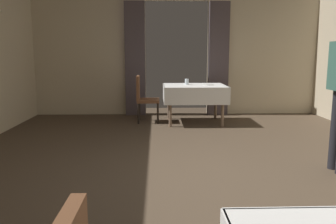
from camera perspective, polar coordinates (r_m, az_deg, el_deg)
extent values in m
plane|color=#4C3D2D|center=(3.91, 4.95, -10.86)|extent=(10.08, 10.08, 0.00)
cube|color=beige|center=(7.98, -12.93, 10.36)|extent=(2.50, 0.12, 3.00)
cube|color=beige|center=(8.19, 15.41, 10.24)|extent=(2.50, 0.12, 3.00)
cube|color=#4C4247|center=(7.71, -5.44, 8.62)|extent=(0.44, 0.14, 2.47)
cube|color=#4C4247|center=(7.81, 8.31, 8.58)|extent=(0.44, 0.14, 2.47)
cylinder|color=#7A604C|center=(6.45, 0.37, 0.63)|extent=(0.06, 0.06, 0.71)
cylinder|color=#7A604C|center=(6.57, 8.99, 0.66)|extent=(0.06, 0.06, 0.71)
cylinder|color=#7A604C|center=(7.24, 0.12, 1.61)|extent=(0.06, 0.06, 0.71)
cylinder|color=#7A604C|center=(7.34, 7.84, 1.63)|extent=(0.06, 0.06, 0.71)
cube|color=#7A604C|center=(6.84, 4.38, 4.23)|extent=(1.15, 0.95, 0.03)
cube|color=white|center=(6.83, 4.38, 4.40)|extent=(1.21, 1.01, 0.01)
cube|color=white|center=(6.35, 4.86, 2.58)|extent=(1.21, 0.02, 0.32)
cube|color=white|center=(7.35, 3.94, 3.55)|extent=(1.21, 0.02, 0.32)
cube|color=white|center=(6.81, -0.69, 3.09)|extent=(0.02, 1.01, 0.32)
cube|color=white|center=(6.94, 9.33, 3.09)|extent=(0.02, 1.01, 0.32)
cylinder|color=black|center=(7.15, -1.69, 0.33)|extent=(0.04, 0.04, 0.42)
cylinder|color=black|center=(6.77, -1.68, -0.19)|extent=(0.04, 0.04, 0.42)
cylinder|color=black|center=(7.16, -4.74, 0.31)|extent=(0.04, 0.04, 0.42)
cylinder|color=black|center=(6.78, -4.89, -0.21)|extent=(0.04, 0.04, 0.42)
cube|color=brown|center=(6.93, -3.27, 1.90)|extent=(0.44, 0.44, 0.06)
cube|color=brown|center=(6.91, -4.95, 3.99)|extent=(0.05, 0.42, 0.48)
cylinder|color=white|center=(6.88, 6.73, 4.49)|extent=(0.20, 0.20, 0.01)
cylinder|color=silver|center=(6.94, 3.11, 5.02)|extent=(0.08, 0.08, 0.12)
cylinder|color=black|center=(4.54, 25.90, -2.67)|extent=(0.12, 0.12, 0.95)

